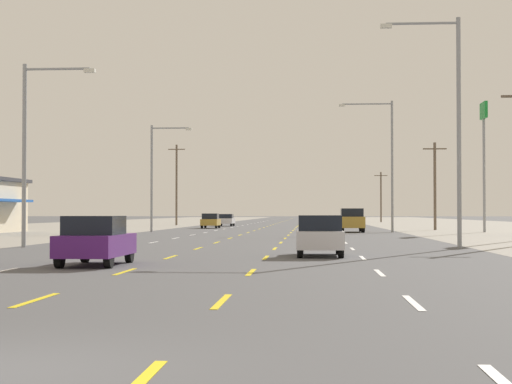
# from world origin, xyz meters

# --- Properties ---
(ground_plane) EXTENTS (572.00, 572.00, 0.00)m
(ground_plane) POSITION_xyz_m (0.00, 66.00, 0.00)
(ground_plane) COLOR #4C4C4F
(lot_apron_left) EXTENTS (28.00, 440.00, 0.01)m
(lot_apron_left) POSITION_xyz_m (-24.75, 66.00, 0.00)
(lot_apron_left) COLOR gray
(lot_apron_left) RESTS_ON ground
(lane_markings) EXTENTS (10.64, 227.60, 0.01)m
(lane_markings) POSITION_xyz_m (0.00, 104.50, 0.01)
(lane_markings) COLOR white
(lane_markings) RESTS_ON ground
(signal_span_wire) EXTENTS (26.42, 0.52, 8.59)m
(signal_span_wire) POSITION_xyz_m (-0.18, 8.01, 4.96)
(signal_span_wire) COLOR brown
(signal_span_wire) RESTS_ON ground
(hatchback_inner_left_nearest) EXTENTS (1.72, 3.90, 1.54)m
(hatchback_inner_left_nearest) POSITION_xyz_m (-3.29, 17.24, 0.78)
(hatchback_inner_left_nearest) COLOR #4C196B
(hatchback_inner_left_nearest) RESTS_ON ground
(hatchback_inner_right_near) EXTENTS (1.72, 3.90, 1.54)m
(hatchback_inner_right_near) POSITION_xyz_m (3.73, 23.23, 0.78)
(hatchback_inner_right_near) COLOR silver
(hatchback_inner_right_near) RESTS_ON ground
(suv_far_right_mid) EXTENTS (1.98, 4.90, 1.98)m
(suv_far_right_mid) POSITION_xyz_m (6.78, 61.89, 1.03)
(suv_far_right_mid) COLOR #B28C33
(suv_far_right_mid) RESTS_ON ground
(hatchback_far_left_midfar) EXTENTS (1.72, 3.90, 1.54)m
(hatchback_far_left_midfar) POSITION_xyz_m (-7.06, 78.05, 0.78)
(hatchback_far_left_midfar) COLOR #B28C33
(hatchback_far_left_midfar) RESTS_ON ground
(sedan_far_left_far) EXTENTS (1.80, 4.50, 1.46)m
(sedan_far_left_far) POSITION_xyz_m (-6.86, 91.91, 0.76)
(sedan_far_left_far) COLOR silver
(sedan_far_left_far) RESTS_ON ground
(pole_sign_right_row_2) EXTENTS (0.24, 2.13, 10.81)m
(pole_sign_right_row_2) POSITION_xyz_m (17.74, 61.97, 7.99)
(pole_sign_right_row_2) COLOR gray
(pole_sign_right_row_2) RESTS_ON ground
(streetlight_left_row_0) EXTENTS (3.49, 0.26, 8.69)m
(streetlight_left_row_0) POSITION_xyz_m (-9.80, 30.24, 5.02)
(streetlight_left_row_0) COLOR gray
(streetlight_left_row_0) RESTS_ON ground
(streetlight_right_row_0) EXTENTS (3.65, 0.26, 10.60)m
(streetlight_right_row_0) POSITION_xyz_m (9.83, 30.24, 6.02)
(streetlight_right_row_0) COLOR gray
(streetlight_right_row_0) RESTS_ON ground
(streetlight_left_row_1) EXTENTS (3.54, 0.26, 9.08)m
(streetlight_left_row_1) POSITION_xyz_m (-9.80, 61.78, 5.23)
(streetlight_left_row_1) COLOR gray
(streetlight_left_row_1) RESTS_ON ground
(streetlight_right_row_1) EXTENTS (4.52, 0.26, 10.99)m
(streetlight_right_row_1) POSITION_xyz_m (9.72, 61.78, 6.33)
(streetlight_right_row_1) COLOR gray
(streetlight_right_row_1) RESTS_ON ground
(utility_pole_right_row_1) EXTENTS (2.20, 0.26, 8.23)m
(utility_pole_right_row_1) POSITION_xyz_m (15.01, 70.92, 4.31)
(utility_pole_right_row_1) COLOR brown
(utility_pole_right_row_1) RESTS_ON ground
(utility_pole_left_row_2) EXTENTS (2.20, 0.26, 10.41)m
(utility_pole_left_row_2) POSITION_xyz_m (-13.96, 98.36, 5.40)
(utility_pole_left_row_2) COLOR brown
(utility_pole_left_row_2) RESTS_ON ground
(utility_pole_right_row_3) EXTENTS (2.20, 0.26, 8.52)m
(utility_pole_right_row_3) POSITION_xyz_m (15.23, 134.38, 4.45)
(utility_pole_right_row_3) COLOR brown
(utility_pole_right_row_3) RESTS_ON ground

